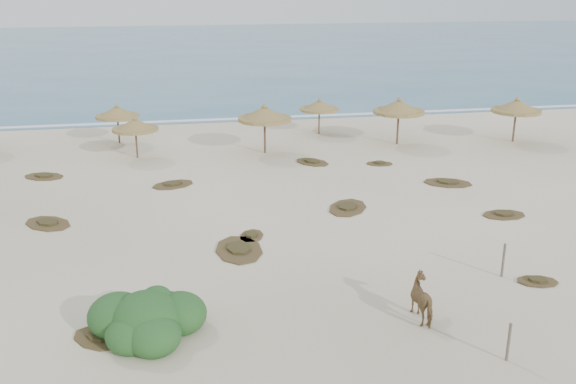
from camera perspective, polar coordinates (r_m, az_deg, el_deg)
name	(u,v)px	position (r m, az deg, el deg)	size (l,w,h in m)	color
ground	(300,265)	(23.78, 1.11, -6.53)	(160.00, 160.00, 0.00)	beige
ocean	(197,50)	(96.70, -8.09, 12.42)	(200.00, 100.00, 0.01)	#2C5A86
foam_line	(230,119)	(48.34, -5.14, 6.47)	(70.00, 0.60, 0.01)	white
palapa_1	(135,125)	(38.27, -13.44, 5.78)	(2.84, 2.84, 2.50)	brown
palapa_2	(117,113)	(42.06, -14.96, 6.84)	(2.81, 2.81, 2.54)	brown
palapa_3	(265,114)	(38.28, -2.10, 6.91)	(4.11, 4.11, 3.03)	brown
palapa_4	(319,106)	(43.20, 2.80, 7.64)	(3.46, 3.46, 2.45)	brown
palapa_5	(399,107)	(40.93, 9.83, 7.43)	(4.28, 4.28, 3.04)	brown
palapa_6	(517,107)	(43.48, 19.66, 7.16)	(3.57, 3.57, 2.94)	brown
horse	(425,299)	(20.43, 12.07, -9.31)	(0.72, 1.59, 1.34)	olive
fence_post_near	(509,342)	(19.05, 19.02, -12.50)	(0.09, 0.09, 1.16)	#675E4D
fence_post_far	(503,260)	(23.90, 18.59, -5.77)	(0.09, 0.09, 1.26)	#675E4D
bush	(147,320)	(19.67, -12.42, -11.01)	(3.53, 3.11, 1.58)	#2C6129
scrub_1	(48,223)	(29.41, -20.57, -2.61)	(2.72, 2.70, 0.16)	brown
scrub_2	(251,236)	(26.28, -3.27, -3.90)	(1.37, 1.68, 0.16)	brown
scrub_3	(348,207)	(29.53, 5.32, -1.37)	(2.71, 3.00, 0.16)	brown
scrub_4	(504,214)	(30.12, 18.64, -1.90)	(1.97, 1.28, 0.16)	brown
scrub_5	(448,183)	(33.95, 14.01, 0.82)	(2.89, 2.43, 0.16)	brown
scrub_6	(44,176)	(36.39, -20.88, 1.33)	(2.55, 2.15, 0.16)	brown
scrub_7	(312,162)	(36.69, 2.16, 2.70)	(2.40, 2.55, 0.16)	brown
scrub_9	(239,249)	(25.05, -4.39, -5.10)	(1.87, 2.84, 0.16)	brown
scrub_10	(379,163)	(36.73, 8.13, 2.54)	(1.68, 1.29, 0.16)	brown
scrub_11	(99,338)	(20.05, -16.49, -12.31)	(2.07, 2.05, 0.16)	brown
scrub_12	(537,281)	(24.11, 21.29, -7.38)	(1.60, 1.21, 0.16)	brown
scrub_13	(173,184)	(33.18, -10.19, 0.68)	(2.55, 2.14, 0.16)	brown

